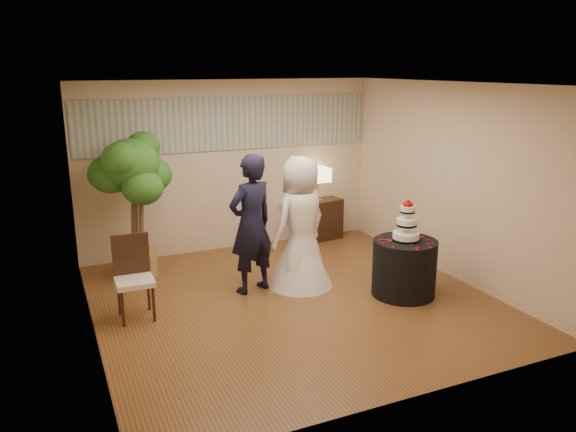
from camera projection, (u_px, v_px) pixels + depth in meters
name	position (u px, v px, depth m)	size (l,w,h in m)	color
floor	(293.00, 300.00, 7.44)	(5.00, 5.00, 0.00)	brown
ceiling	(294.00, 84.00, 6.71)	(5.00, 5.00, 0.00)	white
wall_back	(231.00, 166.00, 9.28)	(5.00, 0.06, 2.80)	beige
wall_front	(413.00, 257.00, 4.87)	(5.00, 0.06, 2.80)	beige
wall_left	(85.00, 219.00, 6.09)	(0.06, 5.00, 2.80)	beige
wall_right	(452.00, 181.00, 8.05)	(0.06, 5.00, 2.80)	beige
mural_border	(230.00, 124.00, 9.08)	(4.90, 0.02, 0.85)	#A0A396
groom	(251.00, 224.00, 7.52)	(0.69, 0.46, 1.90)	black
bride	(301.00, 222.00, 7.72)	(0.91, 0.91, 1.85)	white
cake_table	(404.00, 268.00, 7.54)	(0.85, 0.85, 0.77)	black
wedding_cake	(407.00, 220.00, 7.36)	(0.36, 0.36, 0.56)	white
console	(318.00, 220.00, 9.96)	(0.86, 0.38, 0.72)	black
table_lamp	(318.00, 184.00, 9.79)	(0.34, 0.34, 0.58)	beige
ficus_tree	(134.00, 206.00, 8.02)	(1.02, 1.02, 2.14)	#2B631F
side_chair	(134.00, 279.00, 6.79)	(0.47, 0.49, 1.02)	black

